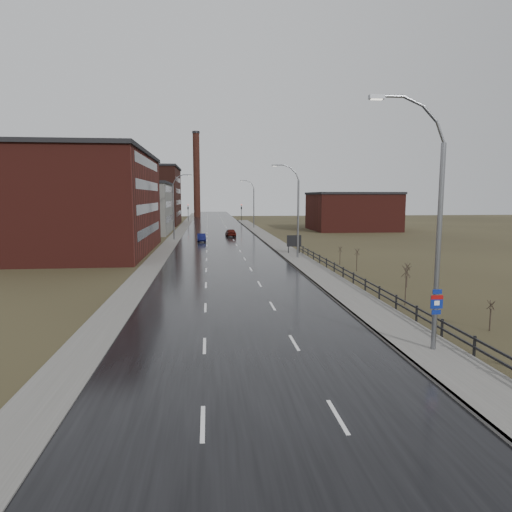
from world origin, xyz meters
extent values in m
plane|color=#2D2819|center=(0.00, 0.00, 0.00)|extent=(320.00, 320.00, 0.00)
cube|color=black|center=(0.00, 60.00, 0.03)|extent=(14.00, 300.00, 0.06)
cube|color=#595651|center=(8.60, 35.00, 0.09)|extent=(3.20, 180.00, 0.18)
cube|color=slate|center=(7.08, 35.00, 0.09)|extent=(0.16, 180.00, 0.18)
cube|color=#595651|center=(-8.20, 60.00, 0.06)|extent=(2.40, 260.00, 0.12)
cube|color=#471914|center=(-21.00, 45.00, 6.50)|extent=(22.00, 28.00, 13.00)
cube|color=black|center=(-21.00, 45.00, 13.25)|extent=(22.44, 28.56, 0.50)
cube|color=black|center=(-10.02, 45.00, 3.00)|extent=(0.06, 22.40, 1.20)
cube|color=black|center=(-10.02, 45.00, 6.00)|extent=(0.06, 22.40, 1.20)
cube|color=black|center=(-10.02, 45.00, 9.00)|extent=(0.06, 22.40, 1.20)
cube|color=black|center=(-10.02, 45.00, 12.00)|extent=(0.06, 22.40, 1.20)
cube|color=slate|center=(-18.00, 78.00, 5.00)|extent=(16.00, 20.00, 10.00)
cube|color=black|center=(-18.00, 78.00, 10.25)|extent=(16.32, 20.40, 0.50)
cube|color=black|center=(-10.02, 78.00, 3.00)|extent=(0.06, 16.00, 1.20)
cube|color=black|center=(-10.02, 78.00, 6.00)|extent=(0.06, 16.00, 1.20)
cube|color=black|center=(-10.02, 78.00, 9.00)|extent=(0.06, 16.00, 1.20)
cube|color=#331611|center=(-23.00, 108.00, 7.50)|extent=(26.00, 24.00, 15.00)
cube|color=black|center=(-23.00, 108.00, 15.25)|extent=(26.52, 24.48, 0.50)
cube|color=black|center=(-10.02, 108.00, 3.00)|extent=(0.06, 19.20, 1.20)
cube|color=black|center=(-10.02, 108.00, 6.00)|extent=(0.06, 19.20, 1.20)
cube|color=black|center=(-10.02, 108.00, 9.00)|extent=(0.06, 19.20, 1.20)
cube|color=black|center=(-10.02, 108.00, 12.00)|extent=(0.06, 19.20, 1.20)
cube|color=#471914|center=(30.30, 82.00, 4.00)|extent=(18.00, 16.00, 8.00)
cube|color=black|center=(30.30, 82.00, 8.25)|extent=(18.36, 16.32, 0.50)
cylinder|color=#331611|center=(-6.00, 150.00, 15.00)|extent=(2.40, 2.40, 30.00)
cylinder|color=black|center=(-6.00, 150.00, 30.30)|extent=(2.70, 2.70, 0.80)
cylinder|color=slate|center=(8.80, 2.00, 5.00)|extent=(0.24, 0.24, 10.00)
cylinder|color=slate|center=(8.61, 2.00, 10.46)|extent=(0.57, 0.14, 1.12)
cylinder|color=slate|center=(8.06, 2.00, 11.28)|extent=(0.91, 0.14, 0.91)
cylinder|color=slate|center=(7.25, 2.00, 11.82)|extent=(1.12, 0.14, 0.57)
cylinder|color=slate|center=(6.29, 2.00, 12.01)|extent=(1.15, 0.14, 0.14)
cube|color=slate|center=(5.54, 2.00, 11.96)|extent=(0.70, 0.28, 0.18)
cube|color=silver|center=(5.54, 2.00, 11.86)|extent=(0.50, 0.20, 0.04)
cube|color=navy|center=(8.80, 1.88, 3.05)|extent=(0.45, 0.04, 0.22)
cube|color=navy|center=(8.80, 1.88, 2.55)|extent=(0.60, 0.04, 0.65)
cube|color=maroon|center=(8.80, 1.87, 2.78)|extent=(0.60, 0.04, 0.20)
cube|color=navy|center=(8.80, 1.88, 2.05)|extent=(0.45, 0.04, 0.22)
cube|color=silver|center=(8.80, 1.86, 2.50)|extent=(0.26, 0.02, 0.22)
cylinder|color=slate|center=(8.80, 36.00, 4.75)|extent=(0.24, 0.24, 9.50)
cylinder|color=slate|center=(8.63, 36.00, 9.90)|extent=(0.51, 0.14, 0.98)
cylinder|color=slate|center=(8.16, 36.00, 10.62)|extent=(0.81, 0.14, 0.81)
cylinder|color=slate|center=(7.44, 36.00, 11.09)|extent=(0.98, 0.14, 0.51)
cylinder|color=slate|center=(6.60, 36.00, 11.26)|extent=(1.01, 0.14, 0.14)
cube|color=slate|center=(5.91, 36.00, 11.21)|extent=(0.70, 0.28, 0.18)
cube|color=silver|center=(5.91, 36.00, 11.11)|extent=(0.50, 0.20, 0.04)
cylinder|color=slate|center=(-8.00, 62.00, 4.75)|extent=(0.24, 0.24, 9.50)
cylinder|color=slate|center=(-7.83, 62.00, 9.90)|extent=(0.51, 0.14, 0.98)
cylinder|color=slate|center=(-7.36, 62.00, 10.62)|extent=(0.81, 0.14, 0.81)
cylinder|color=slate|center=(-6.64, 62.00, 11.09)|extent=(0.98, 0.14, 0.51)
cylinder|color=slate|center=(-5.80, 62.00, 11.26)|extent=(1.01, 0.14, 0.14)
cube|color=slate|center=(-5.11, 62.00, 11.21)|extent=(0.70, 0.28, 0.18)
cube|color=silver|center=(-5.11, 62.00, 11.11)|extent=(0.50, 0.20, 0.04)
cylinder|color=slate|center=(8.80, 90.00, 4.75)|extent=(0.24, 0.24, 9.50)
cylinder|color=slate|center=(8.63, 90.00, 9.90)|extent=(0.51, 0.14, 0.98)
cylinder|color=slate|center=(8.16, 90.00, 10.62)|extent=(0.81, 0.14, 0.81)
cylinder|color=slate|center=(7.44, 90.00, 11.09)|extent=(0.98, 0.14, 0.51)
cylinder|color=slate|center=(6.60, 90.00, 11.26)|extent=(1.01, 0.14, 0.14)
cube|color=slate|center=(5.91, 90.00, 11.21)|extent=(0.70, 0.28, 0.18)
cube|color=silver|center=(5.91, 90.00, 11.11)|extent=(0.50, 0.20, 0.04)
cube|color=black|center=(10.30, 1.00, 0.55)|extent=(0.10, 0.10, 1.10)
cube|color=black|center=(10.30, 4.00, 0.55)|extent=(0.10, 0.10, 1.10)
cube|color=black|center=(10.30, 7.00, 0.55)|extent=(0.10, 0.10, 1.10)
cube|color=black|center=(10.30, 10.00, 0.55)|extent=(0.10, 0.10, 1.10)
cube|color=black|center=(10.30, 13.00, 0.55)|extent=(0.10, 0.10, 1.10)
cube|color=black|center=(10.30, 16.00, 0.55)|extent=(0.10, 0.10, 1.10)
cube|color=black|center=(10.30, 19.00, 0.55)|extent=(0.10, 0.10, 1.10)
cube|color=black|center=(10.30, 22.00, 0.55)|extent=(0.10, 0.10, 1.10)
cube|color=black|center=(10.30, 25.00, 0.55)|extent=(0.10, 0.10, 1.10)
cube|color=black|center=(10.30, 28.00, 0.55)|extent=(0.10, 0.10, 1.10)
cube|color=black|center=(10.30, 31.00, 0.55)|extent=(0.10, 0.10, 1.10)
cube|color=black|center=(10.30, 34.00, 0.55)|extent=(0.10, 0.10, 1.10)
cube|color=black|center=(10.30, 37.00, 0.55)|extent=(0.10, 0.10, 1.10)
cube|color=black|center=(10.30, 40.00, 0.55)|extent=(0.10, 0.10, 1.10)
cube|color=black|center=(10.30, 43.00, 0.55)|extent=(0.10, 0.10, 1.10)
cube|color=black|center=(10.30, 18.50, 0.95)|extent=(0.08, 53.00, 0.10)
cube|color=black|center=(10.30, 18.50, 0.55)|extent=(0.08, 53.00, 0.10)
cylinder|color=#382D23|center=(13.73, 5.08, 0.65)|extent=(0.08, 0.08, 1.30)
cylinder|color=#382D23|center=(13.78, 5.08, 1.49)|extent=(0.04, 0.45, 0.52)
cylinder|color=#382D23|center=(13.75, 5.13, 1.49)|extent=(0.42, 0.17, 0.53)
cylinder|color=#382D23|center=(13.69, 5.11, 1.49)|extent=(0.26, 0.38, 0.53)
cylinder|color=#382D23|center=(13.69, 5.05, 1.49)|extent=(0.26, 0.38, 0.53)
cylinder|color=#382D23|center=(13.75, 5.04, 1.49)|extent=(0.42, 0.17, 0.53)
cylinder|color=#382D23|center=(11.61, 11.52, 1.04)|extent=(0.08, 0.08, 2.07)
cylinder|color=#382D23|center=(11.66, 11.52, 2.38)|extent=(0.04, 0.69, 0.82)
cylinder|color=#382D23|center=(11.63, 11.57, 2.38)|extent=(0.66, 0.26, 0.82)
cylinder|color=#382D23|center=(11.57, 11.55, 2.38)|extent=(0.39, 0.59, 0.83)
cylinder|color=#382D23|center=(11.57, 11.49, 2.38)|extent=(0.39, 0.59, 0.83)
cylinder|color=#382D23|center=(11.63, 11.47, 2.38)|extent=(0.66, 0.26, 0.82)
cylinder|color=#382D23|center=(14.40, 17.49, 0.77)|extent=(0.08, 0.08, 1.53)
cylinder|color=#382D23|center=(14.45, 17.49, 1.76)|extent=(0.04, 0.52, 0.61)
cylinder|color=#382D23|center=(14.41, 17.53, 1.76)|extent=(0.50, 0.20, 0.62)
cylinder|color=#382D23|center=(14.36, 17.52, 1.76)|extent=(0.30, 0.44, 0.63)
cylinder|color=#382D23|center=(14.36, 17.46, 1.76)|extent=(0.30, 0.44, 0.63)
cylinder|color=#382D23|center=(14.41, 17.44, 1.76)|extent=(0.50, 0.20, 0.62)
cylinder|color=#382D23|center=(12.94, 26.09, 0.86)|extent=(0.08, 0.08, 1.73)
cylinder|color=#382D23|center=(12.99, 26.09, 1.99)|extent=(0.04, 0.58, 0.68)
cylinder|color=#382D23|center=(12.96, 26.14, 1.99)|extent=(0.55, 0.22, 0.69)
cylinder|color=#382D23|center=(12.90, 26.12, 1.99)|extent=(0.33, 0.49, 0.70)
cylinder|color=#382D23|center=(12.90, 26.06, 1.99)|extent=(0.33, 0.49, 0.70)
cylinder|color=#382D23|center=(12.96, 26.04, 1.99)|extent=(0.55, 0.22, 0.69)
cylinder|color=#382D23|center=(12.56, 30.74, 0.75)|extent=(0.08, 0.08, 1.50)
cylinder|color=#382D23|center=(12.61, 30.74, 1.72)|extent=(0.04, 0.51, 0.60)
cylinder|color=#382D23|center=(12.57, 30.79, 1.72)|extent=(0.49, 0.20, 0.60)
cylinder|color=#382D23|center=(12.52, 30.77, 1.72)|extent=(0.29, 0.43, 0.61)
cylinder|color=#382D23|center=(12.52, 30.71, 1.72)|extent=(0.29, 0.43, 0.61)
cylinder|color=#382D23|center=(12.57, 30.69, 1.72)|extent=(0.49, 0.20, 0.60)
cube|color=black|center=(8.38, 40.11, 0.90)|extent=(0.10, 0.10, 1.80)
cube|color=black|center=(9.82, 40.11, 0.90)|extent=(0.10, 0.10, 1.80)
cube|color=silver|center=(9.10, 40.06, 1.79)|extent=(1.81, 0.08, 1.39)
cube|color=black|center=(9.10, 40.01, 1.79)|extent=(1.91, 0.04, 1.49)
cylinder|color=black|center=(-8.00, 120.00, 2.60)|extent=(0.16, 0.16, 5.20)
imported|color=black|center=(-8.00, 120.00, 4.75)|extent=(0.58, 2.73, 1.10)
sphere|color=#FF190C|center=(-8.00, 119.85, 5.05)|extent=(0.18, 0.18, 0.18)
cylinder|color=black|center=(8.00, 120.00, 2.60)|extent=(0.16, 0.16, 5.20)
imported|color=black|center=(8.00, 120.00, 4.75)|extent=(0.58, 2.73, 1.10)
sphere|color=#FF190C|center=(8.00, 119.85, 5.05)|extent=(0.18, 0.18, 0.18)
imported|color=#0C1040|center=(-3.21, 58.46, 0.65)|extent=(1.59, 4.03, 1.30)
imported|color=#420F0B|center=(2.18, 67.54, 0.74)|extent=(2.07, 4.48, 1.49)
camera|label=1|loc=(-2.03, -18.42, 7.56)|focal=32.00mm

